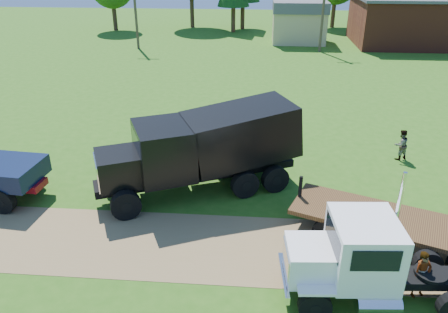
# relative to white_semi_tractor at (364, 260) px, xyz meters

# --- Properties ---
(ground) EXTENTS (140.00, 140.00, 0.00)m
(ground) POSITION_rel_white_semi_tractor_xyz_m (-2.97, 2.22, -1.46)
(ground) COLOR #295A13
(ground) RESTS_ON ground
(dirt_track) EXTENTS (120.00, 4.20, 0.01)m
(dirt_track) POSITION_rel_white_semi_tractor_xyz_m (-2.97, 2.22, -1.45)
(dirt_track) COLOR olive
(dirt_track) RESTS_ON ground
(white_semi_tractor) EXTENTS (7.15, 2.83, 4.26)m
(white_semi_tractor) POSITION_rel_white_semi_tractor_xyz_m (0.00, 0.00, 0.00)
(white_semi_tractor) COLOR black
(white_semi_tractor) RESTS_ON ground
(black_dump_truck) EXTENTS (9.17, 6.07, 3.98)m
(black_dump_truck) POSITION_rel_white_semi_tractor_xyz_m (-5.69, 6.50, 0.73)
(black_dump_truck) COLOR black
(black_dump_truck) RESTS_ON ground
(orange_pickup) EXTENTS (5.39, 3.68, 1.37)m
(orange_pickup) POSITION_rel_white_semi_tractor_xyz_m (-6.95, 8.83, -0.77)
(orange_pickup) COLOR #C53A09
(orange_pickup) RESTS_ON ground
(flatbed_trailer) EXTENTS (8.25, 5.15, 2.03)m
(flatbed_trailer) POSITION_rel_white_semi_tractor_xyz_m (1.97, 2.85, -0.58)
(flatbed_trailer) COLOR #381F11
(flatbed_trailer) RESTS_ON ground
(spectator_a) EXTENTS (0.71, 0.59, 1.68)m
(spectator_a) POSITION_rel_white_semi_tractor_xyz_m (1.93, 0.21, -0.62)
(spectator_a) COLOR #999999
(spectator_a) RESTS_ON ground
(spectator_b) EXTENTS (0.99, 0.90, 1.66)m
(spectator_b) POSITION_rel_white_semi_tractor_xyz_m (4.15, 10.55, -0.63)
(spectator_b) COLOR #999999
(spectator_b) RESTS_ON ground
(brick_building) EXTENTS (15.40, 10.40, 5.30)m
(brick_building) POSITION_rel_white_semi_tractor_xyz_m (15.03, 42.22, 1.20)
(brick_building) COLOR maroon
(brick_building) RESTS_ON ground
(tan_shed) EXTENTS (6.20, 5.40, 4.70)m
(tan_shed) POSITION_rel_white_semi_tractor_xyz_m (1.03, 42.22, 0.97)
(tan_shed) COLOR tan
(tan_shed) RESTS_ON ground
(utility_poles) EXTENTS (42.20, 0.28, 9.00)m
(utility_poles) POSITION_rel_white_semi_tractor_xyz_m (3.03, 37.22, 3.26)
(utility_poles) COLOR brown
(utility_poles) RESTS_ON ground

